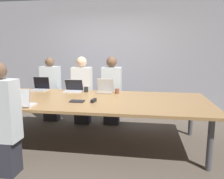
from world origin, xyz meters
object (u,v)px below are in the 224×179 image
object	(u,v)px
cup_far_midleft	(86,89)
laptop_far_center	(105,89)
person_far_left	(51,90)
cup_near_left	(5,102)
laptop_near_left	(20,101)
cup_far_center	(117,91)
person_far_center	(112,92)
person_near_left	(2,122)
stapler	(94,101)
laptop_far_midleft	(74,88)
laptop_far_left	(41,86)
person_far_midleft	(82,91)

from	to	relation	value
cup_far_midleft	laptop_far_center	bearing A→B (deg)	-0.57
cup_far_midleft	person_far_left	distance (m)	1.08
laptop_far_center	cup_near_left	distance (m)	1.74
laptop_near_left	cup_near_left	world-z (taller)	laptop_near_left
cup_far_midleft	cup_far_center	bearing A→B (deg)	-5.73
cup_far_midleft	cup_near_left	distance (m)	1.49
person_far_center	person_near_left	distance (m)	2.38
cup_far_midleft	stapler	distance (m)	0.87
laptop_near_left	cup_near_left	bearing A→B (deg)	-11.98
cup_far_midleft	person_far_center	xyz separation A→B (m)	(0.43, 0.46, -0.12)
cup_far_center	person_far_center	bearing A→B (deg)	109.47
person_far_center	person_far_left	xyz separation A→B (m)	(-1.38, 0.03, -0.02)
person_far_center	laptop_near_left	size ratio (longest dim) A/B	4.14
laptop_far_midleft	person_near_left	bearing A→B (deg)	-101.73
cup_far_center	stapler	distance (m)	0.79
laptop_far_left	person_near_left	distance (m)	1.79
person_far_midleft	cup_near_left	bearing A→B (deg)	-114.92
stapler	person_far_left	bearing A→B (deg)	143.29
laptop_far_left	laptop_far_midleft	bearing A→B (deg)	-4.44
laptop_far_midleft	person_near_left	distance (m)	1.73
laptop_far_center	person_far_left	distance (m)	1.42
laptop_far_left	laptop_near_left	xyz separation A→B (m)	(0.34, -1.29, -0.00)
laptop_far_midleft	person_far_center	world-z (taller)	person_far_center
laptop_far_midleft	cup_near_left	size ratio (longest dim) A/B	3.79
laptop_far_center	person_far_center	world-z (taller)	person_far_center
person_far_midleft	person_far_left	bearing A→B (deg)	171.91
person_far_center	person_far_left	distance (m)	1.38
person_far_center	person_far_left	size ratio (longest dim) A/B	1.02
cup_near_left	stapler	distance (m)	1.31
person_far_midleft	stapler	xyz separation A→B (m)	(0.54, -1.19, 0.09)
person_far_midleft	person_near_left	world-z (taller)	person_far_midleft
laptop_far_center	person_far_center	distance (m)	0.49
laptop_far_center	cup_far_center	xyz separation A→B (m)	(0.24, -0.06, -0.03)
cup_far_center	cup_near_left	bearing A→B (deg)	-144.14
cup_far_midleft	cup_far_center	distance (m)	0.62
laptop_far_left	laptop_near_left	world-z (taller)	laptop_far_left
person_far_left	stapler	bearing A→B (deg)	-45.16
cup_far_center	person_far_left	distance (m)	1.66
laptop_far_left	laptop_near_left	size ratio (longest dim) A/B	0.95
laptop_near_left	cup_near_left	xyz separation A→B (m)	(-0.29, 0.06, -0.03)
cup_far_midleft	laptop_far_left	world-z (taller)	laptop_far_left
laptop_far_center	person_near_left	size ratio (longest dim) A/B	0.22
laptop_near_left	laptop_far_midleft	bearing A→B (deg)	-106.92
laptop_far_midleft	cup_near_left	world-z (taller)	laptop_far_midleft
cup_near_left	laptop_far_midleft	bearing A→B (deg)	60.37
person_far_left	laptop_near_left	xyz separation A→B (m)	(0.32, -1.73, 0.16)
laptop_near_left	cup_near_left	size ratio (longest dim) A/B	3.74
laptop_near_left	laptop_far_center	bearing A→B (deg)	-129.16
person_near_left	stapler	size ratio (longest dim) A/B	9.20
laptop_far_left	stapler	world-z (taller)	laptop_far_left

